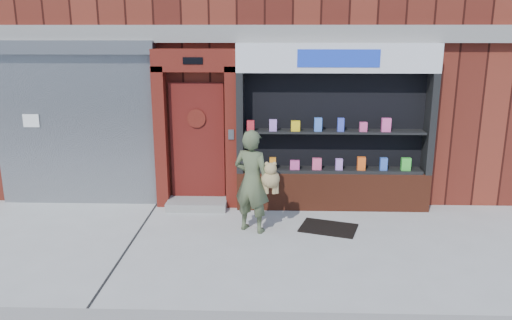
{
  "coord_description": "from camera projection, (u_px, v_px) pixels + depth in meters",
  "views": [
    {
      "loc": [
        0.63,
        -7.03,
        3.21
      ],
      "look_at": [
        0.37,
        1.0,
        1.12
      ],
      "focal_mm": 35.0,
      "sensor_mm": 36.0,
      "label": 1
    }
  ],
  "objects": [
    {
      "name": "ground",
      "position": [
        230.0,
        247.0,
        7.63
      ],
      "size": [
        80.0,
        80.0,
        0.0
      ],
      "primitive_type": "plane",
      "color": "#9E9E99",
      "rests_on": "ground"
    },
    {
      "name": "doormat",
      "position": [
        328.0,
        228.0,
        8.33
      ],
      "size": [
        1.06,
        0.88,
        0.02
      ],
      "primitive_type": "cube",
      "rotation": [
        0.0,
        0.0,
        -0.31
      ],
      "color": "black",
      "rests_on": "ground"
    },
    {
      "name": "pharmacy_bay",
      "position": [
        334.0,
        136.0,
        8.98
      ],
      "size": [
        3.5,
        0.41,
        3.0
      ],
      "color": "maroon",
      "rests_on": "ground"
    },
    {
      "name": "shutter_bay",
      "position": [
        74.0,
        114.0,
        9.15
      ],
      "size": [
        3.1,
        0.3,
        3.04
      ],
      "color": "gray",
      "rests_on": "ground"
    },
    {
      "name": "red_door_bay",
      "position": [
        196.0,
        130.0,
        9.08
      ],
      "size": [
        1.52,
        0.58,
        2.9
      ],
      "color": "#54150E",
      "rests_on": "ground"
    },
    {
      "name": "woman",
      "position": [
        253.0,
        181.0,
        8.04
      ],
      "size": [
        0.82,
        0.63,
        1.7
      ],
      "color": "#4E593A",
      "rests_on": "ground"
    }
  ]
}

